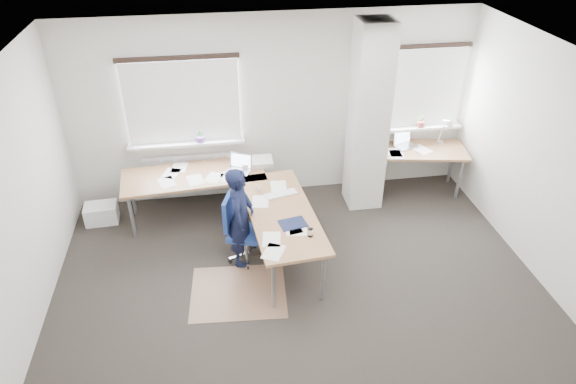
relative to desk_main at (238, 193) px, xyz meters
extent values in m
plane|color=black|center=(0.63, -1.36, -0.69)|extent=(6.00, 6.00, 0.00)
cube|color=beige|center=(0.63, 1.14, 0.71)|extent=(6.00, 0.04, 2.80)
cube|color=beige|center=(-2.37, -1.36, 0.71)|extent=(0.04, 5.00, 2.80)
cube|color=beige|center=(3.63, -1.36, 0.71)|extent=(0.04, 5.00, 2.80)
cube|color=white|center=(0.63, -1.36, 2.11)|extent=(6.00, 5.00, 0.04)
cube|color=beige|center=(1.93, 0.59, 0.70)|extent=(0.50, 0.50, 2.78)
cube|color=white|center=(-0.67, 1.11, 0.91)|extent=(1.60, 0.04, 1.20)
cube|color=white|center=(-0.67, 1.07, 0.91)|extent=(1.60, 0.02, 1.20)
cube|color=white|center=(-0.67, 1.04, 0.29)|extent=(1.70, 0.20, 0.04)
cube|color=white|center=(2.93, 1.11, 0.91)|extent=(1.20, 0.04, 1.20)
cube|color=white|center=(2.93, 1.07, 0.91)|extent=(1.20, 0.02, 1.20)
cube|color=white|center=(2.93, 1.04, 0.29)|extent=(1.30, 0.20, 0.04)
cube|color=white|center=(-0.67, 1.06, -0.24)|extent=(1.40, 0.10, 0.60)
cylinder|color=#734393|center=(-0.47, 1.02, 0.35)|extent=(0.12, 0.12, 0.08)
imported|color=#34702D|center=(-0.47, 1.02, 0.39)|extent=(0.09, 0.06, 0.17)
cylinder|color=#9F483D|center=(2.93, 1.02, 0.35)|extent=(0.12, 0.12, 0.08)
imported|color=#34702D|center=(2.93, 1.02, 0.39)|extent=(0.09, 0.07, 0.17)
cube|color=brown|center=(-0.12, -1.18, -0.69)|extent=(1.22, 1.06, 0.01)
cube|color=white|center=(-1.98, 0.64, -0.55)|extent=(0.48, 0.35, 0.28)
cube|color=olive|center=(-0.60, 0.54, 0.02)|extent=(2.06, 0.96, 0.04)
cube|color=olive|center=(0.50, -0.57, 0.02)|extent=(0.96, 2.06, 0.04)
cylinder|color=#9A999E|center=(-1.47, 0.17, -0.35)|extent=(0.05, 0.05, 0.69)
cylinder|color=#9A999E|center=(-1.52, 0.76, -0.35)|extent=(0.05, 0.05, 0.69)
cylinder|color=#9A999E|center=(0.27, 0.91, -0.35)|extent=(0.05, 0.05, 0.69)
cylinder|color=#9A999E|center=(0.27, -1.50, -0.35)|extent=(0.05, 0.05, 0.69)
cylinder|color=#9A999E|center=(0.87, -1.45, -0.35)|extent=(0.05, 0.05, 0.69)
cylinder|color=#9A999E|center=(0.72, 0.35, -0.35)|extent=(0.05, 0.05, 0.69)
cube|color=#B7B7BC|center=(0.04, 0.52, 0.05)|extent=(0.40, 0.35, 0.01)
cube|color=#B7B7BC|center=(0.09, 0.62, 0.16)|extent=(0.32, 0.18, 0.22)
cube|color=silver|center=(0.09, 0.62, 0.16)|extent=(0.28, 0.15, 0.19)
cube|color=white|center=(0.55, -0.19, 0.05)|extent=(0.46, 0.24, 0.02)
cube|color=#141B38|center=(0.60, -0.88, 0.05)|extent=(0.36, 0.30, 0.01)
cube|color=beige|center=(0.33, 0.71, 0.07)|extent=(0.46, 0.33, 0.07)
imported|color=white|center=(0.26, -0.04, 0.07)|extent=(0.08, 0.08, 0.07)
cylinder|color=silver|center=(0.76, -1.15, 0.09)|extent=(0.07, 0.07, 0.10)
cube|color=olive|center=(2.88, 0.79, 0.02)|extent=(1.50, 0.93, 0.04)
cylinder|color=#9A999E|center=(2.25, 0.65, -0.35)|extent=(0.05, 0.05, 0.69)
cylinder|color=#9A999E|center=(3.43, 0.44, -0.35)|extent=(0.05, 0.05, 0.69)
cylinder|color=#9A999E|center=(2.34, 1.14, -0.35)|extent=(0.05, 0.05, 0.69)
cylinder|color=#9A999E|center=(3.52, 0.93, -0.35)|extent=(0.05, 0.05, 0.69)
cube|color=#B7B7BC|center=(2.69, 0.89, 0.05)|extent=(0.39, 0.33, 0.01)
cube|color=#B7B7BC|center=(2.65, 1.00, 0.16)|extent=(0.33, 0.15, 0.22)
cube|color=silver|center=(2.65, 1.00, 0.16)|extent=(0.28, 0.13, 0.19)
cylinder|color=white|center=(3.28, 0.96, 0.05)|extent=(0.10, 0.10, 0.02)
cylinder|color=white|center=(3.28, 0.96, 0.24)|extent=(0.02, 0.16, 0.38)
cylinder|color=white|center=(3.28, 0.84, 0.46)|extent=(0.02, 0.29, 0.13)
cone|color=white|center=(3.28, 0.70, 0.44)|extent=(0.14, 0.16, 0.17)
cube|color=navy|center=(0.03, -0.54, -0.28)|extent=(0.51, 0.51, 0.07)
cube|color=navy|center=(-0.17, -0.48, 0.02)|extent=(0.16, 0.36, 0.45)
cylinder|color=silver|center=(0.03, -0.54, -0.45)|extent=(0.05, 0.05, 0.30)
cylinder|color=black|center=(0.25, -0.61, -0.66)|extent=(0.06, 0.04, 0.05)
cylinder|color=black|center=(0.16, -0.35, -0.66)|extent=(0.05, 0.06, 0.05)
cylinder|color=black|center=(-0.11, -0.35, -0.66)|extent=(0.05, 0.06, 0.05)
cylinder|color=black|center=(-0.19, -0.61, -0.66)|extent=(0.06, 0.04, 0.05)
cylinder|color=black|center=(0.03, -0.77, -0.66)|extent=(0.03, 0.05, 0.05)
imported|color=black|center=(-0.01, -0.57, 0.00)|extent=(0.45, 0.57, 1.38)
camera|label=1|loc=(-0.25, -5.90, 3.68)|focal=32.00mm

